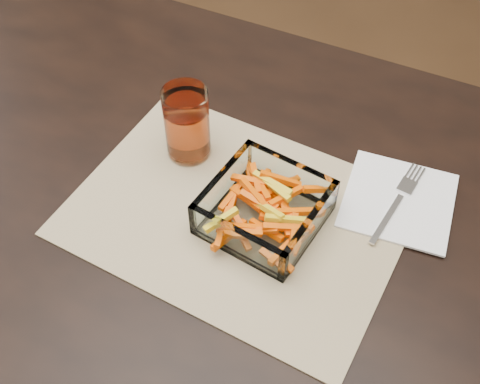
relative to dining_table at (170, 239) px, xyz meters
name	(u,v)px	position (x,y,z in m)	size (l,w,h in m)	color
dining_table	(170,239)	(0.00, 0.00, 0.00)	(1.60, 0.90, 0.75)	black
placemat	(237,214)	(0.10, 0.03, 0.09)	(0.45, 0.33, 0.00)	tan
glass_bowl	(265,210)	(0.14, 0.03, 0.11)	(0.16, 0.16, 0.06)	white
tumbler	(187,126)	(-0.02, 0.10, 0.14)	(0.07, 0.07, 0.12)	white
napkin	(399,200)	(0.30, 0.15, 0.09)	(0.15, 0.15, 0.00)	white
fork	(398,200)	(0.30, 0.14, 0.10)	(0.04, 0.17, 0.00)	silver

